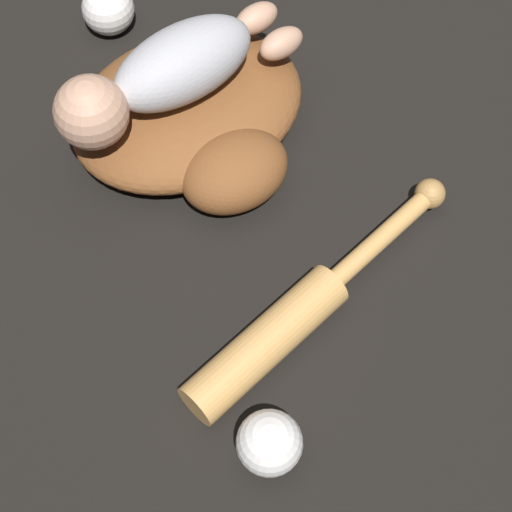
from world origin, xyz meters
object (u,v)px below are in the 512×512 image
at_px(baseball, 269,443).
at_px(baseball_bat, 295,317).
at_px(baseball_spare, 108,9).
at_px(baseball_glove, 195,118).
at_px(baby_figure, 164,74).

bearing_deg(baseball, baseball_bat, -155.39).
bearing_deg(baseball_spare, baseball, 55.56).
distance_m(baseball_glove, baby_figure, 0.09).
bearing_deg(baseball_spare, baby_figure, 62.23).
height_order(baseball_glove, baby_figure, baby_figure).
bearing_deg(baseball_bat, baseball, 24.61).
relative_size(baseball_bat, baseball_spare, 5.58).
bearing_deg(baseball_bat, baby_figure, -114.69).
xyz_separation_m(baseball_glove, baseball_spare, (-0.09, -0.23, -0.00)).
height_order(baseball_glove, baseball_spare, baseball_glove).
height_order(baseball, baseball_spare, baseball_spare).
bearing_deg(baseball, baseball_glove, -131.86).
bearing_deg(baseball_glove, baseball_spare, -110.61).
relative_size(baseball_glove, baseball, 5.36).
bearing_deg(baby_figure, baseball, 52.28).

